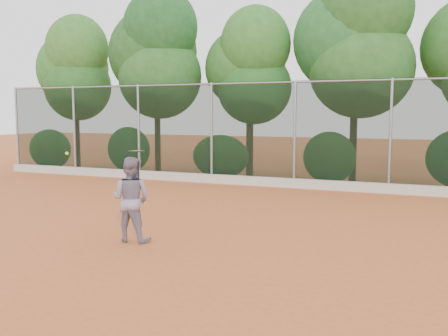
% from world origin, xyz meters
% --- Properties ---
extents(ground, '(80.00, 80.00, 0.00)m').
position_xyz_m(ground, '(0.00, 0.00, 0.00)').
color(ground, '#BF5D2D').
rests_on(ground, ground).
extents(concrete_curb, '(24.00, 0.20, 0.30)m').
position_xyz_m(concrete_curb, '(0.00, 6.82, 0.15)').
color(concrete_curb, beige).
rests_on(concrete_curb, ground).
extents(tennis_player, '(0.83, 0.67, 1.63)m').
position_xyz_m(tennis_player, '(-1.06, -1.06, 0.81)').
color(tennis_player, gray).
rests_on(tennis_player, ground).
extents(chainlink_fence, '(24.09, 0.09, 3.50)m').
position_xyz_m(chainlink_fence, '(-0.00, 7.00, 1.86)').
color(chainlink_fence, black).
rests_on(chainlink_fence, ground).
extents(foliage_backdrop, '(23.70, 3.63, 7.55)m').
position_xyz_m(foliage_backdrop, '(-0.55, 8.98, 4.40)').
color(foliage_backdrop, '#3F2918').
rests_on(foliage_backdrop, ground).
extents(tennis_racket, '(0.33, 0.33, 0.52)m').
position_xyz_m(tennis_racket, '(-0.84, -1.19, 1.71)').
color(tennis_racket, black).
rests_on(tennis_racket, ground).
extents(tennis_ball_in_flight, '(0.07, 0.07, 0.07)m').
position_xyz_m(tennis_ball_in_flight, '(-2.84, -0.73, 1.61)').
color(tennis_ball_in_flight, '#EDF838').
rests_on(tennis_ball_in_flight, ground).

